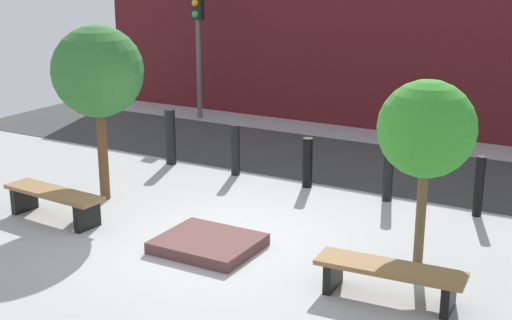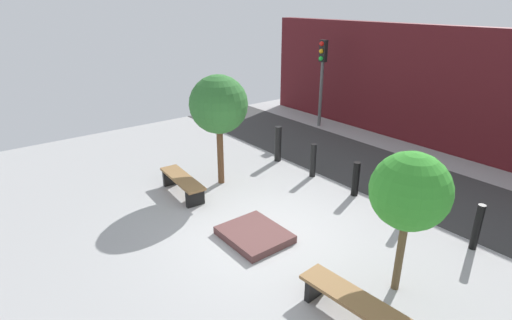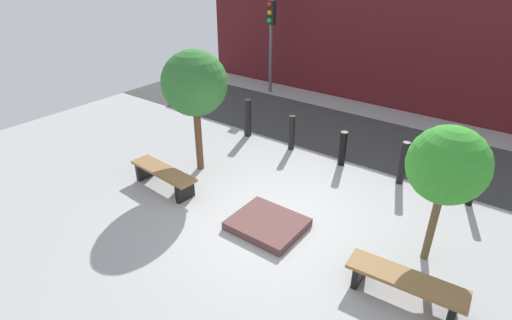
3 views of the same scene
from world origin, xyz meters
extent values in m
plane|color=#9F9F9F|center=(0.00, 0.00, 0.00)|extent=(18.00, 18.00, 0.00)
cube|color=#373737|center=(0.00, 4.73, 0.01)|extent=(18.00, 3.10, 0.01)
cube|color=#511419|center=(0.00, 7.80, 1.92)|extent=(16.20, 0.50, 3.84)
cube|color=black|center=(-3.37, -0.38, 0.20)|extent=(0.13, 0.46, 0.40)
cube|color=black|center=(-1.97, -0.48, 0.20)|extent=(0.13, 0.46, 0.40)
cube|color=olive|center=(-2.67, -0.43, 0.43)|extent=(1.79, 0.58, 0.06)
cube|color=black|center=(1.98, -0.48, 0.18)|extent=(0.13, 0.48, 0.36)
cube|color=black|center=(3.36, -0.38, 0.18)|extent=(0.13, 0.48, 0.36)
cube|color=olive|center=(2.67, -0.43, 0.39)|extent=(1.78, 0.59, 0.06)
cube|color=brown|center=(0.00, -0.23, 0.08)|extent=(1.33, 1.14, 0.16)
cylinder|color=brown|center=(-2.67, 0.72, 0.87)|extent=(0.17, 0.17, 1.73)
sphere|color=#317131|center=(-2.67, 0.72, 2.14)|extent=(1.47, 1.47, 1.47)
cylinder|color=brown|center=(2.67, 0.72, 0.74)|extent=(0.13, 0.13, 1.49)
sphere|color=green|center=(2.67, 0.72, 1.83)|extent=(1.24, 1.24, 1.24)
cylinder|color=black|center=(-2.93, 2.93, 0.54)|extent=(0.20, 0.20, 1.08)
cylinder|color=black|center=(-1.46, 2.93, 0.47)|extent=(0.16, 0.16, 0.95)
cylinder|color=black|center=(0.00, 2.93, 0.44)|extent=(0.17, 0.17, 0.88)
cylinder|color=black|center=(1.46, 2.93, 0.51)|extent=(0.16, 0.16, 1.02)
cylinder|color=black|center=(2.93, 2.93, 0.48)|extent=(0.14, 0.14, 0.96)
cylinder|color=#525252|center=(-4.70, 6.58, 1.60)|extent=(0.12, 0.12, 3.21)
cube|color=black|center=(-4.70, 6.58, 2.82)|extent=(0.28, 0.16, 0.78)
sphere|color=red|center=(-4.70, 6.47, 3.08)|extent=(0.17, 0.17, 0.17)
sphere|color=orange|center=(-4.70, 6.47, 2.82)|extent=(0.17, 0.17, 0.17)
sphere|color=green|center=(-4.70, 6.47, 2.56)|extent=(0.17, 0.17, 0.17)
camera|label=1|loc=(5.07, -7.85, 3.92)|focal=50.00mm
camera|label=2|loc=(5.54, -4.50, 4.55)|focal=28.00mm
camera|label=3|loc=(3.52, -5.30, 4.75)|focal=28.00mm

